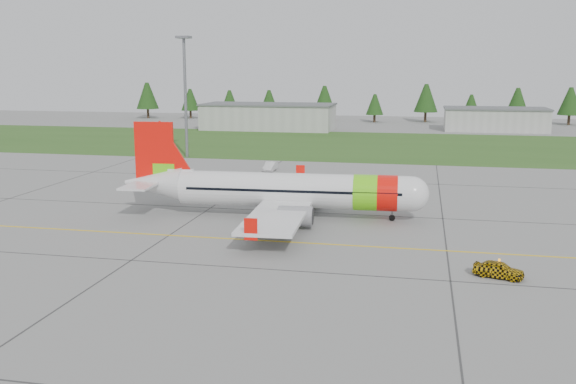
# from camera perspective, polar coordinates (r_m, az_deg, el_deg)

# --- Properties ---
(ground) EXTENTS (320.00, 320.00, 0.00)m
(ground) POSITION_cam_1_polar(r_m,az_deg,el_deg) (49.02, 2.40, -7.16)
(ground) COLOR gray
(ground) RESTS_ON ground
(aircraft) EXTENTS (32.00, 29.46, 9.69)m
(aircraft) POSITION_cam_1_polar(r_m,az_deg,el_deg) (66.07, -0.13, 0.13)
(aircraft) COLOR silver
(aircraft) RESTS_ON ground
(follow_me_car) EXTENTS (1.64, 1.79, 3.66)m
(follow_me_car) POSITION_cam_1_polar(r_m,az_deg,el_deg) (49.80, 18.30, -5.23)
(follow_me_car) COLOR #E7B70C
(follow_me_car) RESTS_ON ground
(service_van) EXTENTS (1.47, 1.39, 4.18)m
(service_van) POSITION_cam_1_polar(r_m,az_deg,el_deg) (95.83, -1.58, 3.12)
(service_van) COLOR silver
(service_van) RESTS_ON ground
(grass_strip) EXTENTS (320.00, 50.00, 0.03)m
(grass_strip) POSITION_cam_1_polar(r_m,az_deg,el_deg) (129.08, 8.40, 4.13)
(grass_strip) COLOR #30561E
(grass_strip) RESTS_ON ground
(taxi_guideline) EXTENTS (120.00, 0.25, 0.02)m
(taxi_guideline) POSITION_cam_1_polar(r_m,az_deg,el_deg) (56.58, 3.74, -4.66)
(taxi_guideline) COLOR gold
(taxi_guideline) RESTS_ON ground
(hangar_west) EXTENTS (32.00, 14.00, 6.00)m
(hangar_west) POSITION_cam_1_polar(r_m,az_deg,el_deg) (160.87, -1.74, 6.66)
(hangar_west) COLOR #A8A8A3
(hangar_west) RESTS_ON ground
(hangar_east) EXTENTS (24.00, 12.00, 5.20)m
(hangar_east) POSITION_cam_1_polar(r_m,az_deg,el_deg) (165.37, 17.93, 6.11)
(hangar_east) COLOR #A8A8A3
(hangar_east) RESTS_ON ground
(floodlight_mast) EXTENTS (0.50, 0.50, 20.00)m
(floodlight_mast) POSITION_cam_1_polar(r_m,az_deg,el_deg) (111.34, -9.10, 8.18)
(floodlight_mast) COLOR slate
(floodlight_mast) RESTS_ON ground
(treeline) EXTENTS (160.00, 8.00, 10.00)m
(treeline) POSITION_cam_1_polar(r_m,az_deg,el_deg) (184.40, 9.53, 7.70)
(treeline) COLOR #1C3F14
(treeline) RESTS_ON ground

